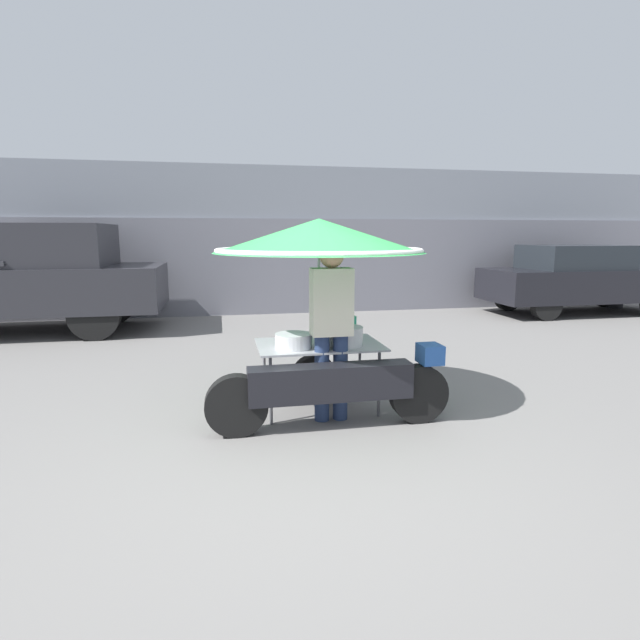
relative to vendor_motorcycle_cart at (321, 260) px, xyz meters
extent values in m
plane|color=slate|center=(-0.27, -0.98, -1.51)|extent=(36.00, 36.00, 0.00)
cube|color=gray|center=(-0.27, 7.28, 0.10)|extent=(28.00, 2.00, 3.21)
cube|color=slate|center=(-0.27, 6.25, -0.47)|extent=(23.80, 0.06, 2.09)
cylinder|color=black|center=(0.84, -0.49, -1.23)|extent=(0.55, 0.14, 0.55)
cylinder|color=black|center=(-0.86, -0.49, -1.23)|extent=(0.55, 0.14, 0.55)
cube|color=black|center=(-0.01, -0.49, -1.07)|extent=(1.50, 0.24, 0.32)
cube|color=#234C93|center=(0.94, -0.49, -0.85)|extent=(0.20, 0.24, 0.18)
cylinder|color=black|center=(-0.01, 0.30, -1.26)|extent=(0.50, 0.14, 0.50)
cylinder|color=#515156|center=(0.52, -0.28, -1.18)|extent=(0.03, 0.03, 0.66)
cylinder|color=#515156|center=(0.52, 0.40, -1.18)|extent=(0.03, 0.03, 0.66)
cylinder|color=#515156|center=(-0.53, -0.28, -1.18)|extent=(0.03, 0.03, 0.66)
cylinder|color=#515156|center=(-0.53, 0.40, -1.18)|extent=(0.03, 0.03, 0.66)
cube|color=#9E9EA3|center=(-0.01, 0.06, -0.84)|extent=(1.23, 0.80, 0.02)
cylinder|color=#B2B2B7|center=(-0.01, 0.06, -0.38)|extent=(0.03, 0.03, 0.91)
cone|color=green|center=(-0.01, 0.06, 0.24)|extent=(2.05, 2.05, 0.33)
torus|color=white|center=(-0.01, 0.06, 0.09)|extent=(2.00, 2.00, 0.05)
cylinder|color=silver|center=(-0.28, -0.08, -0.76)|extent=(0.36, 0.36, 0.14)
cylinder|color=#B7B7BC|center=(0.21, -0.06, -0.74)|extent=(0.40, 0.40, 0.19)
cylinder|color=#1E936B|center=(0.33, 0.28, -0.72)|extent=(0.21, 0.21, 0.23)
cylinder|color=navy|center=(-0.04, -0.27, -1.09)|extent=(0.14, 0.14, 0.83)
cylinder|color=navy|center=(0.14, -0.27, -1.09)|extent=(0.14, 0.14, 0.83)
cube|color=beige|center=(0.05, -0.27, -0.37)|extent=(0.38, 0.22, 0.62)
sphere|color=tan|center=(0.05, -0.27, 0.06)|extent=(0.23, 0.23, 0.23)
cylinder|color=black|center=(8.22, 5.68, -1.20)|extent=(0.62, 0.20, 0.62)
cylinder|color=black|center=(5.59, 4.27, -1.20)|extent=(0.62, 0.20, 0.62)
cylinder|color=black|center=(5.59, 5.68, -1.20)|extent=(0.62, 0.20, 0.62)
cube|color=black|center=(6.90, 4.97, -0.86)|extent=(4.24, 1.65, 0.69)
cube|color=#1E2328|center=(6.69, 4.97, -0.25)|extent=(2.04, 1.46, 0.52)
cylinder|color=black|center=(-3.05, 4.06, -1.09)|extent=(0.83, 0.24, 0.83)
cylinder|color=black|center=(-3.05, 5.75, -1.09)|extent=(0.83, 0.24, 0.83)
cube|color=#28282D|center=(-4.60, 4.91, -0.70)|extent=(5.19, 1.98, 0.78)
cube|color=#28282D|center=(-3.77, 4.91, 0.06)|extent=(1.76, 1.82, 0.74)
cylinder|color=#2D2D33|center=(8.37, 5.61, -1.39)|extent=(0.44, 0.44, 0.24)
sphere|color=#1E5B2D|center=(8.37, 5.61, -0.98)|extent=(0.67, 0.67, 0.67)
camera|label=1|loc=(-0.96, -4.74, 0.26)|focal=28.00mm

